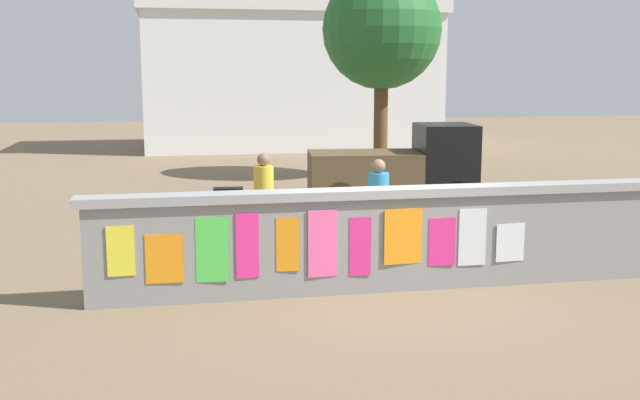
{
  "coord_description": "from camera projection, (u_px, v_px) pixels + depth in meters",
  "views": [
    {
      "loc": [
        -2.99,
        -9.82,
        2.98
      ],
      "look_at": [
        -0.69,
        1.63,
        1.01
      ],
      "focal_mm": 42.77,
      "sensor_mm": 36.0,
      "label": 1
    }
  ],
  "objects": [
    {
      "name": "bicycle_far",
      "position": [
        498.0,
        214.0,
        14.14
      ],
      "size": [
        1.68,
        0.54,
        0.95
      ],
      "color": "black",
      "rests_on": "ground"
    },
    {
      "name": "ground",
      "position": [
        296.0,
        197.0,
        18.31
      ],
      "size": [
        60.0,
        60.0,
        0.0
      ],
      "primitive_type": "plane",
      "color": "#7A664C"
    },
    {
      "name": "bicycle_near",
      "position": [
        210.0,
        245.0,
        11.65
      ],
      "size": [
        1.67,
        0.57,
        0.95
      ],
      "color": "black",
      "rests_on": "ground"
    },
    {
      "name": "person_bystander",
      "position": [
        264.0,
        190.0,
        13.0
      ],
      "size": [
        0.37,
        0.37,
        1.62
      ],
      "color": "purple",
      "rests_on": "ground"
    },
    {
      "name": "person_walking",
      "position": [
        378.0,
        199.0,
        12.13
      ],
      "size": [
        0.48,
        0.48,
        1.62
      ],
      "color": "#338CBF",
      "rests_on": "ground"
    },
    {
      "name": "tree_roadside",
      "position": [
        382.0,
        30.0,
        21.11
      ],
      "size": [
        3.32,
        3.32,
        5.81
      ],
      "color": "brown",
      "rests_on": "ground"
    },
    {
      "name": "auto_rickshaw_truck",
      "position": [
        401.0,
        168.0,
        16.74
      ],
      "size": [
        3.75,
        1.92,
        1.85
      ],
      "color": "black",
      "rests_on": "ground"
    },
    {
      "name": "motorcycle",
      "position": [
        237.0,
        205.0,
        14.55
      ],
      "size": [
        1.9,
        0.56,
        0.87
      ],
      "color": "black",
      "rests_on": "ground"
    },
    {
      "name": "poster_wall",
      "position": [
        392.0,
        238.0,
        10.45
      ],
      "size": [
        8.38,
        0.42,
        1.42
      ],
      "color": "gray",
      "rests_on": "ground"
    },
    {
      "name": "building_background",
      "position": [
        290.0,
        75.0,
        30.07
      ],
      "size": [
        11.59,
        5.0,
        5.66
      ],
      "color": "white",
      "rests_on": "ground"
    }
  ]
}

